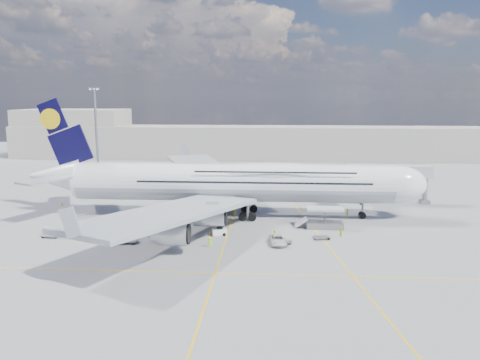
# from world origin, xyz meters

# --- Properties ---
(ground) EXTENTS (300.00, 300.00, 0.00)m
(ground) POSITION_xyz_m (0.00, 0.00, 0.00)
(ground) COLOR gray
(ground) RESTS_ON ground
(taxi_line_main) EXTENTS (0.25, 220.00, 0.01)m
(taxi_line_main) POSITION_xyz_m (0.00, 0.00, 0.01)
(taxi_line_main) COLOR yellow
(taxi_line_main) RESTS_ON ground
(taxi_line_cross) EXTENTS (120.00, 0.25, 0.01)m
(taxi_line_cross) POSITION_xyz_m (0.00, -20.00, 0.01)
(taxi_line_cross) COLOR yellow
(taxi_line_cross) RESTS_ON ground
(taxi_line_diag) EXTENTS (14.16, 99.06, 0.01)m
(taxi_line_diag) POSITION_xyz_m (14.00, 10.00, 0.01)
(taxi_line_diag) COLOR yellow
(taxi_line_diag) RESTS_ON ground
(airliner) EXTENTS (77.26, 79.15, 23.71)m
(airliner) POSITION_xyz_m (0.26, 10.00, 6.87)
(airliner) COLOR white
(airliner) RESTS_ON ground
(jet_bridge) EXTENTS (18.80, 12.10, 8.50)m
(jet_bridge) POSITION_xyz_m (29.81, 20.94, 6.85)
(jet_bridge) COLOR #B7B7BC
(jet_bridge) RESTS_ON ground
(cargo_loader) EXTENTS (8.53, 3.20, 3.67)m
(cargo_loader) POSITION_xyz_m (16.82, 2.89, 1.25)
(cargo_loader) COLOR silver
(cargo_loader) RESTS_ON ground
(light_mast) EXTENTS (3.00, 0.70, 25.50)m
(light_mast) POSITION_xyz_m (-40.00, 45.00, 13.21)
(light_mast) COLOR gray
(light_mast) RESTS_ON ground
(terminal) EXTENTS (180.00, 16.00, 12.00)m
(terminal) POSITION_xyz_m (0.00, 95.00, 6.00)
(terminal) COLOR #B2AD9E
(terminal) RESTS_ON ground
(hangar) EXTENTS (40.00, 22.00, 18.00)m
(hangar) POSITION_xyz_m (-70.00, 100.00, 9.00)
(hangar) COLOR #B2AD9E
(hangar) RESTS_ON ground
(tree_line) EXTENTS (160.00, 6.00, 8.00)m
(tree_line) POSITION_xyz_m (40.00, 140.00, 4.00)
(tree_line) COLOR #193814
(tree_line) RESTS_ON ground
(dolly_row_a) EXTENTS (3.51, 1.96, 0.50)m
(dolly_row_a) POSITION_xyz_m (-15.80, -8.09, 0.39)
(dolly_row_a) COLOR gray
(dolly_row_a) RESTS_ON ground
(dolly_row_b) EXTENTS (3.49, 2.15, 0.48)m
(dolly_row_b) POSITION_xyz_m (-9.66, -0.72, 0.37)
(dolly_row_b) COLOR gray
(dolly_row_b) RESTS_ON ground
(dolly_row_c) EXTENTS (3.76, 2.75, 2.14)m
(dolly_row_c) POSITION_xyz_m (-14.76, 0.03, 1.15)
(dolly_row_c) COLOR gray
(dolly_row_c) RESTS_ON ground
(dolly_back) EXTENTS (2.85, 1.68, 1.74)m
(dolly_back) POSITION_xyz_m (-29.34, -6.00, 0.93)
(dolly_back) COLOR gray
(dolly_back) RESTS_ON ground
(dolly_nose_far) EXTENTS (3.07, 2.24, 0.40)m
(dolly_nose_far) POSITION_xyz_m (15.80, -3.89, 0.31)
(dolly_nose_far) COLOR gray
(dolly_nose_far) RESTS_ON ground
(dolly_nose_near) EXTENTS (2.83, 1.98, 0.38)m
(dolly_nose_near) POSITION_xyz_m (9.45, -6.60, 0.29)
(dolly_nose_near) COLOR gray
(dolly_nose_near) RESTS_ON ground
(baggage_tug) EXTENTS (2.62, 1.74, 1.51)m
(baggage_tug) POSITION_xyz_m (-1.29, -2.93, 0.66)
(baggage_tug) COLOR white
(baggage_tug) RESTS_ON ground
(catering_truck_inner) EXTENTS (6.42, 2.85, 3.74)m
(catering_truck_inner) POSITION_xyz_m (-15.34, 35.41, 1.76)
(catering_truck_inner) COLOR gray
(catering_truck_inner) RESTS_ON ground
(catering_truck_outer) EXTENTS (6.84, 3.26, 3.94)m
(catering_truck_outer) POSITION_xyz_m (-19.13, 37.02, 1.83)
(catering_truck_outer) COLOR gray
(catering_truck_outer) RESTS_ON ground
(service_van) EXTENTS (2.97, 5.37, 1.42)m
(service_van) POSITION_xyz_m (8.51, -7.10, 0.71)
(service_van) COLOR silver
(service_van) RESTS_ON ground
(crew_nose) EXTENTS (0.69, 0.72, 1.66)m
(crew_nose) POSITION_xyz_m (22.40, 11.40, 0.83)
(crew_nose) COLOR #C6ED19
(crew_nose) RESTS_ON ground
(crew_loader) EXTENTS (0.98, 1.06, 1.74)m
(crew_loader) POSITION_xyz_m (19.05, -2.63, 0.87)
(crew_loader) COLOR #C5F219
(crew_loader) RESTS_ON ground
(crew_wing) EXTENTS (0.73, 1.25, 2.01)m
(crew_wing) POSITION_xyz_m (-10.99, -5.73, 1.00)
(crew_wing) COLOR #F0FD1A
(crew_wing) RESTS_ON ground
(crew_van) EXTENTS (0.84, 0.99, 1.71)m
(crew_van) POSITION_xyz_m (8.04, -4.65, 0.86)
(crew_van) COLOR #A0F81A
(crew_van) RESTS_ON ground
(crew_tug) EXTENTS (1.19, 0.79, 1.72)m
(crew_tug) POSITION_xyz_m (-2.13, -9.54, 0.86)
(crew_tug) COLOR #B1FF1A
(crew_tug) RESTS_ON ground
(cone_nose) EXTENTS (0.39, 0.39, 0.50)m
(cone_nose) POSITION_xyz_m (28.68, 17.47, 0.24)
(cone_nose) COLOR orange
(cone_nose) RESTS_ON ground
(cone_wing_left_inner) EXTENTS (0.39, 0.39, 0.50)m
(cone_wing_left_inner) POSITION_xyz_m (-2.38, 16.79, 0.24)
(cone_wing_left_inner) COLOR orange
(cone_wing_left_inner) RESTS_ON ground
(cone_wing_left_outer) EXTENTS (0.42, 0.42, 0.54)m
(cone_wing_left_outer) POSITION_xyz_m (-17.30, 36.00, 0.26)
(cone_wing_left_outer) COLOR orange
(cone_wing_left_outer) RESTS_ON ground
(cone_wing_right_inner) EXTENTS (0.49, 0.49, 0.63)m
(cone_wing_right_inner) POSITION_xyz_m (-2.91, -3.13, 0.30)
(cone_wing_right_inner) COLOR orange
(cone_wing_right_inner) RESTS_ON ground
(cone_wing_right_outer) EXTENTS (0.39, 0.39, 0.50)m
(cone_wing_right_outer) POSITION_xyz_m (-6.86, -7.62, 0.24)
(cone_wing_right_outer) COLOR orange
(cone_wing_right_outer) RESTS_ON ground
(cone_tail) EXTENTS (0.49, 0.49, 0.62)m
(cone_tail) POSITION_xyz_m (-37.77, 16.85, 0.30)
(cone_tail) COLOR orange
(cone_tail) RESTS_ON ground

